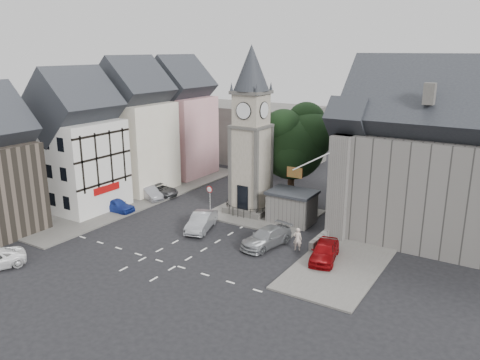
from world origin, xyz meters
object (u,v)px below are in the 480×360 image
Objects in this scene: clock_tower at (251,132)px; car_east_red at (325,251)px; stone_shelter at (292,207)px; pedestrian at (297,239)px; car_west_blue at (116,205)px.

car_east_red is at bearing -32.05° from clock_tower.
stone_shelter is at bearing 121.43° from car_east_red.
car_west_blue is at bearing -13.79° from pedestrian.
car_west_blue is 2.09× the size of pedestrian.
stone_shelter is 6.39m from pedestrian.
car_west_blue is (-16.30, -6.61, -0.86)m from stone_shelter.
clock_tower is 3.78× the size of stone_shelter.
pedestrian is at bearing -36.83° from clock_tower.
car_east_red reaches higher than car_west_blue.
car_east_red is (22.11, 0.45, 0.10)m from car_west_blue.
pedestrian is at bearing -59.81° from stone_shelter.
car_west_blue is at bearing -148.32° from clock_tower.
clock_tower is 3.55× the size of car_east_red.
pedestrian reaches higher than car_west_blue.
clock_tower reaches higher than car_west_blue.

